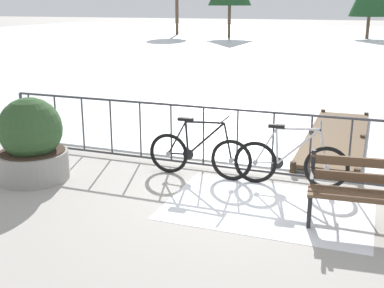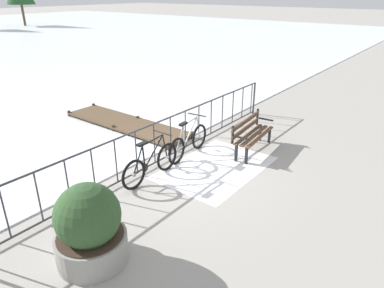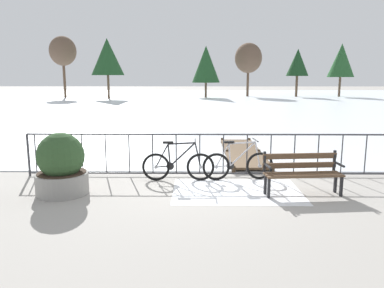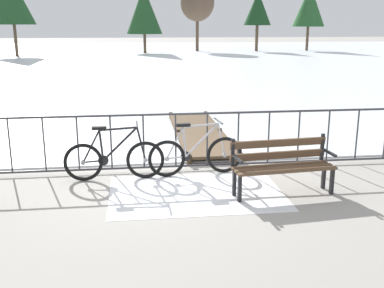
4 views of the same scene
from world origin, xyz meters
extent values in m
plane|color=#9E9991|center=(0.00, 0.00, 0.00)|extent=(160.00, 160.00, 0.00)
cube|color=silver|center=(0.00, 28.40, 0.01)|extent=(80.00, 56.00, 0.03)
cube|color=white|center=(0.50, -1.20, 0.00)|extent=(2.74, 1.87, 0.01)
cylinder|color=#38383D|center=(0.00, 0.00, 1.05)|extent=(9.00, 0.04, 0.04)
cylinder|color=#38383D|center=(0.00, 0.00, 0.08)|extent=(9.00, 0.04, 0.04)
cylinder|color=#38383D|center=(-4.50, 0.00, 0.53)|extent=(0.06, 0.06, 1.05)
cylinder|color=#38383D|center=(-4.32, 0.00, 0.57)|extent=(0.03, 0.03, 0.97)
cylinder|color=#38383D|center=(-3.74, 0.00, 0.57)|extent=(0.03, 0.03, 0.97)
cylinder|color=#38383D|center=(-3.17, 0.00, 0.57)|extent=(0.03, 0.03, 0.97)
cylinder|color=#38383D|center=(-2.59, 0.00, 0.57)|extent=(0.03, 0.03, 0.97)
cylinder|color=#38383D|center=(-2.02, 0.00, 0.57)|extent=(0.03, 0.03, 0.97)
cylinder|color=#38383D|center=(-1.44, 0.00, 0.57)|extent=(0.03, 0.03, 0.97)
cylinder|color=#38383D|center=(-0.86, 0.00, 0.57)|extent=(0.03, 0.03, 0.97)
cylinder|color=#38383D|center=(-0.29, 0.00, 0.57)|extent=(0.03, 0.03, 0.97)
cylinder|color=#38383D|center=(0.29, 0.00, 0.57)|extent=(0.03, 0.03, 0.97)
cylinder|color=#38383D|center=(0.86, 0.00, 0.57)|extent=(0.03, 0.03, 0.97)
cylinder|color=#38383D|center=(1.44, 0.00, 0.57)|extent=(0.03, 0.03, 0.97)
cylinder|color=#38383D|center=(2.02, 0.00, 0.57)|extent=(0.03, 0.03, 0.97)
cylinder|color=#38383D|center=(2.59, 0.00, 0.57)|extent=(0.03, 0.03, 0.97)
cylinder|color=#38383D|center=(3.17, 0.00, 0.57)|extent=(0.03, 0.03, 0.97)
cylinder|color=#38383D|center=(3.74, 0.00, 0.57)|extent=(0.03, 0.03, 0.97)
torus|color=black|center=(0.10, -0.34, 0.33)|extent=(0.66, 0.13, 0.66)
cylinder|color=gray|center=(0.10, -0.34, 0.33)|extent=(0.08, 0.07, 0.08)
torus|color=black|center=(1.14, -0.23, 0.33)|extent=(0.66, 0.13, 0.66)
cylinder|color=gray|center=(1.14, -0.23, 0.33)|extent=(0.08, 0.07, 0.08)
cylinder|color=#B2B2B7|center=(0.41, -0.31, 0.62)|extent=(0.08, 0.04, 0.53)
cylinder|color=#B2B2B7|center=(0.73, -0.28, 0.63)|extent=(0.61, 0.10, 0.59)
cylinder|color=#B2B2B7|center=(0.70, -0.28, 0.90)|extent=(0.63, 0.10, 0.07)
cylinder|color=#B2B2B7|center=(0.27, -0.32, 0.34)|extent=(0.34, 0.06, 0.05)
cylinder|color=#B2B2B7|center=(0.25, -0.33, 0.61)|extent=(0.32, 0.06, 0.56)
cylinder|color=#B2B2B7|center=(1.08, -0.24, 0.62)|extent=(0.16, 0.05, 0.59)
cube|color=black|center=(0.39, -0.31, 0.92)|extent=(0.25, 0.12, 0.05)
cylinder|color=black|center=(1.02, -0.25, 0.96)|extent=(0.08, 0.52, 0.03)
cylinder|color=black|center=(0.43, -0.31, 0.35)|extent=(0.18, 0.04, 0.18)
torus|color=black|center=(-1.32, -0.38, 0.33)|extent=(0.66, 0.07, 0.66)
cylinder|color=gray|center=(-1.32, -0.38, 0.33)|extent=(0.08, 0.06, 0.08)
torus|color=black|center=(-0.27, -0.37, 0.33)|extent=(0.66, 0.07, 0.66)
cylinder|color=gray|center=(-0.27, -0.37, 0.33)|extent=(0.08, 0.06, 0.08)
cylinder|color=black|center=(-1.01, -0.38, 0.62)|extent=(0.08, 0.04, 0.53)
cylinder|color=black|center=(-0.69, -0.37, 0.63)|extent=(0.61, 0.04, 0.59)
cylinder|color=black|center=(-0.71, -0.37, 0.90)|extent=(0.63, 0.04, 0.07)
cylinder|color=black|center=(-1.16, -0.38, 0.34)|extent=(0.34, 0.03, 0.05)
cylinder|color=black|center=(-1.18, -0.38, 0.61)|extent=(0.32, 0.03, 0.56)
cylinder|color=black|center=(-0.34, -0.37, 0.62)|extent=(0.16, 0.03, 0.59)
cube|color=black|center=(-1.03, -0.38, 0.92)|extent=(0.24, 0.10, 0.05)
cylinder|color=black|center=(-0.40, -0.37, 0.96)|extent=(0.03, 0.52, 0.03)
cylinder|color=black|center=(-0.99, -0.38, 0.35)|extent=(0.18, 0.02, 0.18)
cube|color=brown|center=(1.83, -1.30, 0.44)|extent=(1.60, 0.25, 0.04)
cube|color=brown|center=(1.84, -1.45, 0.44)|extent=(1.60, 0.25, 0.04)
cube|color=brown|center=(1.86, -1.61, 0.44)|extent=(1.60, 0.25, 0.04)
cube|color=brown|center=(1.82, -1.20, 0.58)|extent=(1.60, 0.20, 0.12)
cube|color=brown|center=(1.82, -1.20, 0.78)|extent=(1.60, 0.20, 0.12)
cube|color=black|center=(2.61, -1.51, 0.22)|extent=(0.06, 0.06, 0.44)
cube|color=black|center=(2.58, -1.25, 0.22)|extent=(0.06, 0.06, 0.44)
cube|color=black|center=(2.57, -1.13, 0.67)|extent=(0.05, 0.05, 0.45)
cube|color=black|center=(2.60, -1.38, 0.64)|extent=(0.08, 0.40, 0.04)
cube|color=black|center=(1.10, -1.66, 0.22)|extent=(0.06, 0.06, 0.44)
cube|color=black|center=(1.07, -1.39, 0.22)|extent=(0.06, 0.06, 0.44)
cube|color=black|center=(1.06, -1.28, 0.67)|extent=(0.05, 0.05, 0.45)
cube|color=black|center=(1.08, -1.52, 0.64)|extent=(0.08, 0.40, 0.04)
cylinder|color=gray|center=(-3.19, -1.40, 0.22)|extent=(1.08, 1.08, 0.45)
cylinder|color=#38281E|center=(-3.19, -1.40, 0.46)|extent=(0.99, 0.99, 0.02)
sphere|color=#2D4C28|center=(-3.19, -1.40, 0.81)|extent=(0.97, 0.97, 0.97)
cube|color=brown|center=(1.07, 2.46, 0.12)|extent=(1.10, 4.32, 0.06)
cylinder|color=#3C2E20|center=(0.57, 0.30, 0.10)|extent=(0.10, 0.10, 0.20)
cylinder|color=#3C2E20|center=(1.56, 0.30, 0.10)|extent=(0.10, 0.10, 0.20)
cylinder|color=#3C2E20|center=(0.57, 2.46, 0.10)|extent=(0.10, 0.10, 0.20)
cylinder|color=#3C2E20|center=(1.56, 2.46, 0.10)|extent=(0.10, 0.10, 0.20)
cylinder|color=#3C2E20|center=(0.57, 4.62, 0.10)|extent=(0.10, 0.10, 0.20)
cylinder|color=#3C2E20|center=(1.56, 4.62, 0.10)|extent=(0.10, 0.10, 0.20)
cylinder|color=brown|center=(-9.67, 31.10, 2.09)|extent=(0.24, 0.24, 4.18)
cone|color=#1E4723|center=(-9.67, 31.10, 4.40)|extent=(3.41, 3.41, 3.78)
cylinder|color=brown|center=(16.42, 35.85, 1.91)|extent=(0.26, 0.26, 3.83)
cone|color=#235128|center=(16.42, 35.85, 4.21)|extent=(3.03, 3.03, 3.83)
cylinder|color=brown|center=(0.67, 33.76, 1.42)|extent=(0.24, 0.24, 2.84)
cone|color=#1E4723|center=(0.67, 33.76, 3.72)|extent=(3.12, 3.12, 4.02)
cylinder|color=brown|center=(-15.11, 33.45, 2.13)|extent=(0.29, 0.29, 4.26)
ellipsoid|color=brown|center=(-15.11, 33.45, 5.14)|extent=(2.92, 2.92, 3.21)
cylinder|color=brown|center=(5.72, 36.35, 1.77)|extent=(0.29, 0.29, 3.55)
ellipsoid|color=brown|center=(5.72, 36.35, 4.50)|extent=(3.17, 3.17, 3.49)
cylinder|color=brown|center=(11.32, 35.61, 2.02)|extent=(0.28, 0.28, 4.04)
cone|color=#193D1E|center=(11.32, 35.61, 3.97)|extent=(2.56, 2.56, 3.08)
camera|label=1|loc=(1.71, -7.34, 2.66)|focal=45.92mm
camera|label=2|loc=(-5.64, -5.20, 3.82)|focal=32.94mm
camera|label=3|loc=(-0.37, -9.01, 2.45)|focal=35.27mm
camera|label=4|loc=(-0.43, -8.01, 2.62)|focal=43.03mm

